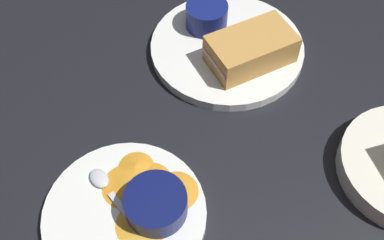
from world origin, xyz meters
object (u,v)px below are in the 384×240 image
(plate_sandwich_main, at_px, (227,48))
(plate_chips_companion, at_px, (125,215))
(spoon_by_gravy_ramekin, at_px, (105,185))
(sandwich_half_near, at_px, (251,49))
(ramekin_light_gravy, at_px, (156,203))
(ramekin_dark_sauce, at_px, (207,15))
(spoon_by_dark_ramekin, at_px, (228,42))

(plate_sandwich_main, xyz_separation_m, plate_chips_companion, (0.31, 0.11, 0.00))
(plate_chips_companion, distance_m, spoon_by_gravy_ramekin, 0.05)
(sandwich_half_near, distance_m, ramekin_light_gravy, 0.29)
(ramekin_light_gravy, bearing_deg, plate_chips_companion, -39.81)
(plate_sandwich_main, bearing_deg, ramekin_dark_sauce, -98.26)
(sandwich_half_near, height_order, ramekin_light_gravy, sandwich_half_near)
(plate_sandwich_main, bearing_deg, spoon_by_dark_ramekin, -167.71)
(plate_sandwich_main, bearing_deg, sandwich_half_near, 90.74)
(ramekin_dark_sauce, bearing_deg, plate_chips_companion, 27.63)
(plate_chips_companion, bearing_deg, spoon_by_dark_ramekin, -160.45)
(plate_chips_companion, height_order, ramekin_light_gravy, ramekin_light_gravy)
(plate_sandwich_main, distance_m, plate_chips_companion, 0.33)
(plate_chips_companion, relative_size, spoon_by_gravy_ramekin, 2.10)
(ramekin_light_gravy, bearing_deg, plate_sandwich_main, -153.85)
(plate_chips_companion, xyz_separation_m, spoon_by_gravy_ramekin, (-0.00, -0.05, 0.01))
(spoon_by_dark_ramekin, distance_m, ramekin_light_gravy, 0.31)
(spoon_by_dark_ramekin, relative_size, plate_chips_companion, 0.48)
(plate_sandwich_main, distance_m, ramekin_dark_sauce, 0.06)
(spoon_by_dark_ramekin, distance_m, plate_chips_companion, 0.33)
(plate_sandwich_main, distance_m, spoon_by_gravy_ramekin, 0.31)
(ramekin_dark_sauce, relative_size, ramekin_light_gravy, 0.87)
(ramekin_light_gravy, height_order, spoon_by_gravy_ramekin, ramekin_light_gravy)
(ramekin_light_gravy, bearing_deg, spoon_by_gravy_ramekin, -69.77)
(sandwich_half_near, relative_size, ramekin_dark_sauce, 2.12)
(plate_sandwich_main, height_order, ramekin_light_gravy, ramekin_light_gravy)
(ramekin_dark_sauce, bearing_deg, plate_sandwich_main, 81.74)
(plate_chips_companion, bearing_deg, plate_sandwich_main, -160.37)
(sandwich_half_near, bearing_deg, plate_sandwich_main, -89.26)
(plate_chips_companion, bearing_deg, ramekin_dark_sauce, -152.37)
(sandwich_half_near, xyz_separation_m, ramekin_dark_sauce, (-0.01, -0.10, -0.00))
(ramekin_light_gravy, xyz_separation_m, spoon_by_gravy_ramekin, (0.03, -0.07, -0.01))
(plate_sandwich_main, relative_size, spoon_by_gravy_ramekin, 2.52)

